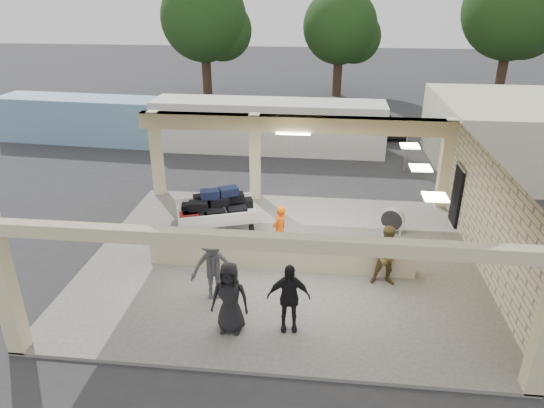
# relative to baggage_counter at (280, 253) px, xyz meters

# --- Properties ---
(ground) EXTENTS (120.00, 120.00, 0.00)m
(ground) POSITION_rel_baggage_counter_xyz_m (0.00, 0.50, -0.59)
(ground) COLOR #2B2C2E
(ground) RESTS_ON ground
(pavilion) EXTENTS (12.01, 10.00, 3.55)m
(pavilion) POSITION_rel_baggage_counter_xyz_m (0.21, 1.16, 0.76)
(pavilion) COLOR #5E5C57
(pavilion) RESTS_ON ground
(baggage_counter) EXTENTS (8.20, 0.58, 0.98)m
(baggage_counter) POSITION_rel_baggage_counter_xyz_m (0.00, 0.00, 0.00)
(baggage_counter) COLOR #C7B994
(baggage_counter) RESTS_ON pavilion
(luggage_cart) EXTENTS (3.12, 2.48, 1.58)m
(luggage_cart) POSITION_rel_baggage_counter_xyz_m (-2.41, 2.10, 0.37)
(luggage_cart) COLOR white
(luggage_cart) RESTS_ON pavilion
(drum_fan) EXTENTS (0.87, 0.55, 0.92)m
(drum_fan) POSITION_rel_baggage_counter_xyz_m (3.65, 2.72, 0.00)
(drum_fan) COLOR white
(drum_fan) RESTS_ON pavilion
(baggage_handler) EXTENTS (0.62, 0.70, 1.68)m
(baggage_handler) POSITION_rel_baggage_counter_xyz_m (-0.10, 0.80, 0.36)
(baggage_handler) COLOR #F45C0C
(baggage_handler) RESTS_ON pavilion
(passenger_a) EXTENTS (0.90, 0.40, 1.83)m
(passenger_a) POSITION_rel_baggage_counter_xyz_m (3.11, -0.59, 0.43)
(passenger_a) COLOR brown
(passenger_a) RESTS_ON pavilion
(passenger_b) EXTENTS (1.11, 0.51, 1.83)m
(passenger_b) POSITION_rel_baggage_counter_xyz_m (0.47, -2.88, 0.43)
(passenger_b) COLOR black
(passenger_b) RESTS_ON pavilion
(passenger_c) EXTENTS (1.31, 0.73, 1.92)m
(passenger_c) POSITION_rel_baggage_counter_xyz_m (-1.64, -1.77, 0.47)
(passenger_c) COLOR #47484C
(passenger_c) RESTS_ON pavilion
(passenger_d) EXTENTS (0.93, 0.39, 1.89)m
(passenger_d) POSITION_rel_baggage_counter_xyz_m (-0.94, -3.08, 0.46)
(passenger_d) COLOR black
(passenger_d) RESTS_ON pavilion
(car_white_a) EXTENTS (4.92, 2.79, 1.34)m
(car_white_a) POSITION_rel_baggage_counter_xyz_m (9.43, 13.73, 0.08)
(car_white_a) COLOR silver
(car_white_a) RESTS_ON ground
(car_white_b) EXTENTS (5.00, 2.04, 1.55)m
(car_white_b) POSITION_rel_baggage_counter_xyz_m (11.47, 13.41, 0.19)
(car_white_b) COLOR silver
(car_white_b) RESTS_ON ground
(car_dark) EXTENTS (4.29, 1.61, 1.42)m
(car_dark) POSITION_rel_baggage_counter_xyz_m (4.92, 14.65, 0.12)
(car_dark) COLOR black
(car_dark) RESTS_ON ground
(container_white) EXTENTS (12.03, 2.54, 2.60)m
(container_white) POSITION_rel_baggage_counter_xyz_m (-1.76, 11.88, 0.71)
(container_white) COLOR silver
(container_white) RESTS_ON ground
(container_blue) EXTENTS (9.50, 2.87, 2.44)m
(container_blue) POSITION_rel_baggage_counter_xyz_m (-12.14, 12.43, 0.63)
(container_blue) COLOR #7AA5C4
(container_blue) RESTS_ON ground
(fence) EXTENTS (12.06, 0.06, 2.03)m
(fence) POSITION_rel_baggage_counter_xyz_m (11.00, 9.50, 0.47)
(fence) COLOR gray
(fence) RESTS_ON ground
(tree_left) EXTENTS (6.60, 6.30, 9.00)m
(tree_left) POSITION_rel_baggage_counter_xyz_m (-7.68, 24.66, 5.00)
(tree_left) COLOR #382619
(tree_left) RESTS_ON ground
(tree_mid) EXTENTS (6.00, 5.60, 8.00)m
(tree_mid) POSITION_rel_baggage_counter_xyz_m (2.32, 26.66, 4.38)
(tree_mid) COLOR #382619
(tree_mid) RESTS_ON ground
(tree_right) EXTENTS (7.20, 7.00, 10.00)m
(tree_right) POSITION_rel_baggage_counter_xyz_m (14.32, 25.66, 5.63)
(tree_right) COLOR #382619
(tree_right) RESTS_ON ground
(adjacent_building) EXTENTS (6.00, 8.00, 3.20)m
(adjacent_building) POSITION_rel_baggage_counter_xyz_m (9.50, 10.50, 1.01)
(adjacent_building) COLOR beige
(adjacent_building) RESTS_ON ground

